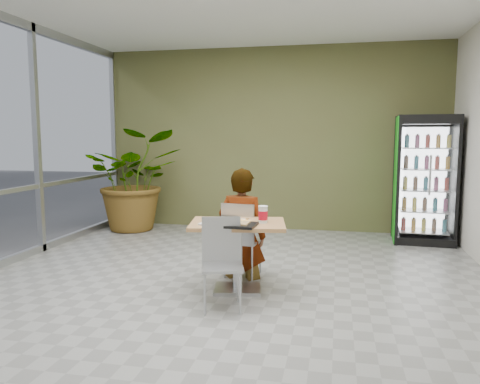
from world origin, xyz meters
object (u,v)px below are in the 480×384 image
Objects in this scene: chair_far at (240,234)px; cafeteria_tray at (234,225)px; chair_near at (222,255)px; potted_plant at (135,180)px; dining_table at (238,242)px; seated_woman at (242,236)px; beverage_fridge at (425,180)px; soda_cup at (263,215)px.

chair_far reaches higher than cafeteria_tray.
cafeteria_tray is (0.07, 0.24, 0.25)m from chair_near.
potted_plant is at bearing 128.73° from cafeteria_tray.
dining_table is 2.43× the size of cafeteria_tray.
chair_far is at bearing 82.01° from seated_woman.
beverage_fridge is (2.41, 2.36, 0.49)m from seated_woman.
chair_near is at bearing 97.47° from chair_far.
chair_far is 0.56× the size of seated_woman.
chair_near is 0.44× the size of beverage_fridge.
chair_far is (-0.07, 0.46, -0.01)m from dining_table.
dining_table is 0.46m from chair_near.
chair_near reaches higher than dining_table.
cafeteria_tray is (-0.26, -0.24, -0.07)m from soda_cup.
dining_table is 0.31m from cafeteria_tray.
soda_cup is at bearing 5.78° from dining_table.
dining_table is at bearing 103.58° from seated_woman.
beverage_fridge is (2.35, 2.87, 0.45)m from dining_table.
chair_near is at bearing -54.12° from potted_plant.
soda_cup is at bearing -46.14° from potted_plant.
beverage_fridge reaches higher than dining_table.
potted_plant is at bearing -38.04° from chair_far.
soda_cup is (0.27, 0.03, 0.30)m from dining_table.
soda_cup is at bearing 39.58° from chair_near.
seated_woman is 0.77m from cafeteria_tray.
cafeteria_tray is 3.97m from potted_plant.
cafeteria_tray is (0.06, -0.72, 0.27)m from seated_woman.
chair_near is 4.14m from beverage_fridge.
dining_table is 1.26× the size of chair_near.
soda_cup is at bearing -122.74° from beverage_fridge.
potted_plant is (-2.41, 3.33, 0.38)m from chair_near.
cafeteria_tray is at bearing -88.52° from dining_table.
chair_near is 0.36m from cafeteria_tray.
soda_cup is (0.33, -0.48, 0.34)m from seated_woman.
soda_cup is 3.96m from potted_plant.
chair_near is at bearing -122.50° from beverage_fridge.
seated_woman is 0.81× the size of beverage_fridge.
cafeteria_tray is at bearing -123.78° from beverage_fridge.
seated_woman is 0.67m from soda_cup.
potted_plant is (-2.48, 3.09, 0.12)m from cafeteria_tray.
soda_cup is (0.34, -0.44, 0.31)m from chair_far.
soda_cup is 0.09× the size of beverage_fridge.
potted_plant is at bearing -176.61° from beverage_fridge.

